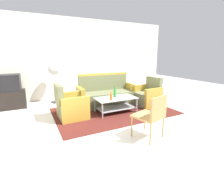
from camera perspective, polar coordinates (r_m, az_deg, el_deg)
name	(u,v)px	position (r m, az deg, el deg)	size (l,w,h in m)	color
ground_plane	(133,123)	(3.97, 7.32, -11.33)	(14.00, 14.00, 0.00)	silver
wall_back	(88,59)	(6.41, -8.07, 10.41)	(6.52, 0.12, 2.80)	silver
rug	(114,111)	(4.71, 0.73, -7.33)	(3.19, 2.08, 0.01)	#511E19
couch	(107,95)	(5.21, -1.83, -1.89)	(1.83, 0.82, 0.96)	#6B704C
armchair_left	(71,107)	(4.29, -13.86, -5.67)	(0.71, 0.77, 0.85)	#6B704C
armchair_right	(147,96)	(5.31, 11.82, -2.19)	(0.75, 0.81, 0.85)	#6B704C
coffee_table	(116,103)	(4.55, 1.30, -4.51)	(1.10, 0.60, 0.40)	silver
bottle_orange	(111,97)	(4.26, -0.30, -2.52)	(0.07, 0.07, 0.23)	#D85919
bottle_green	(115,93)	(4.55, 1.01, -1.15)	(0.08, 0.08, 0.31)	#2D8C38
cup	(111,96)	(4.45, -0.35, -2.38)	(0.08, 0.08, 0.10)	silver
tv_stand	(11,100)	(5.72, -31.23, -2.95)	(0.80, 0.50, 0.52)	black
television	(9,83)	(5.63, -31.78, 1.98)	(0.63, 0.48, 0.48)	black
pedestal_fan	(54,72)	(5.68, -19.21, 5.76)	(0.36, 0.36, 1.27)	#2D2D33
wicker_chair	(152,114)	(3.19, 13.54, -7.97)	(0.60, 0.60, 0.84)	#AD844C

